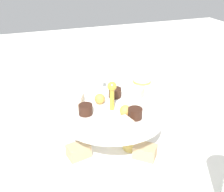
# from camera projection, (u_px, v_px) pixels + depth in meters

# --- Properties ---
(ground_plane) EXTENTS (2.40, 2.40, 0.00)m
(ground_plane) POSITION_uv_depth(u_px,v_px,m) (112.00, 148.00, 0.64)
(ground_plane) COLOR silver
(tiered_serving_stand) EXTENTS (0.29, 0.29, 0.17)m
(tiered_serving_stand) POSITION_uv_depth(u_px,v_px,m) (112.00, 131.00, 0.62)
(tiered_serving_stand) COLOR white
(tiered_serving_stand) RESTS_ON ground_plane
(water_glass_short_left) EXTENTS (0.06, 0.06, 0.08)m
(water_glass_short_left) POSITION_uv_depth(u_px,v_px,m) (93.00, 83.00, 0.87)
(water_glass_short_left) COLOR silver
(water_glass_short_left) RESTS_ON ground_plane
(teacup_with_saucer) EXTENTS (0.09, 0.09, 0.05)m
(teacup_with_saucer) POSITION_uv_depth(u_px,v_px,m) (142.00, 87.00, 0.88)
(teacup_with_saucer) COLOR white
(teacup_with_saucer) RESTS_ON ground_plane
(butter_knife_right) EXTENTS (0.06, 0.17, 0.00)m
(butter_knife_right) POSITION_uv_depth(u_px,v_px,m) (219.00, 116.00, 0.77)
(butter_knife_right) COLOR silver
(butter_knife_right) RESTS_ON ground_plane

